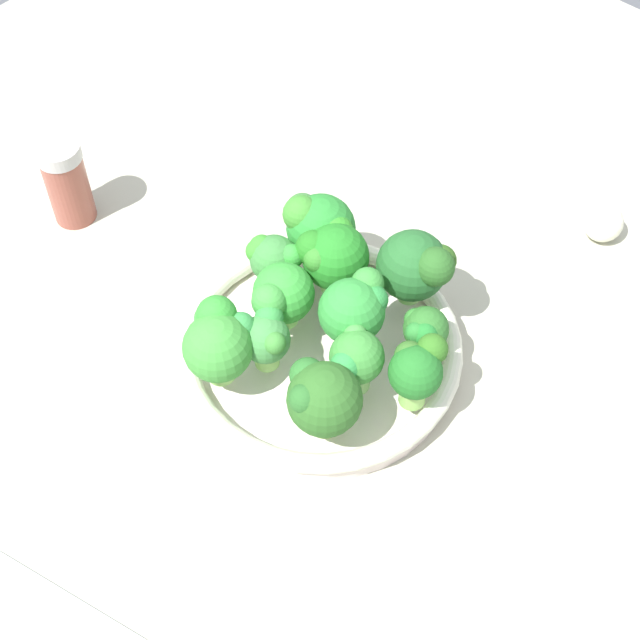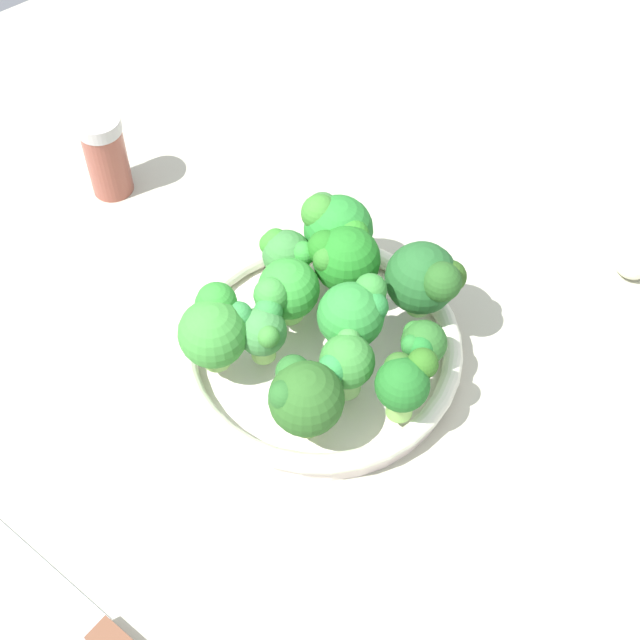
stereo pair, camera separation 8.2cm
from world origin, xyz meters
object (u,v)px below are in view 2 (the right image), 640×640
at_px(broccoli_floret_2, 426,279).
at_px(broccoli_floret_10, 422,344).
at_px(bowl, 320,351).
at_px(broccoli_floret_7, 345,363).
at_px(broccoli_floret_11, 304,397).
at_px(broccoli_floret_0, 342,258).
at_px(pepper_shaker, 106,155).
at_px(garlic_bulb, 635,259).
at_px(broccoli_floret_6, 263,330).
at_px(broccoli_floret_3, 337,228).
at_px(broccoli_floret_9, 404,382).
at_px(broccoli_floret_5, 215,326).
at_px(broccoli_floret_1, 354,313).
at_px(broccoli_floret_4, 285,291).
at_px(broccoli_floret_8, 286,254).
at_px(knife, 97,631).

relative_size(broccoli_floret_2, broccoli_floret_10, 1.58).
xyz_separation_m(bowl, broccoli_floret_7, (0.05, -0.02, 0.06)).
bearing_deg(broccoli_floret_2, broccoli_floret_7, -78.22).
height_order(broccoli_floret_2, broccoli_floret_11, broccoli_floret_2).
xyz_separation_m(broccoli_floret_0, pepper_shaker, (-0.28, -0.09, -0.03)).
bearing_deg(garlic_bulb, broccoli_floret_11, -97.14).
bearing_deg(garlic_bulb, broccoli_floret_6, -109.44).
xyz_separation_m(broccoli_floret_3, pepper_shaker, (-0.25, -0.11, -0.03)).
bearing_deg(broccoli_floret_6, broccoli_floret_0, 99.55).
bearing_deg(broccoli_floret_7, broccoli_floret_9, 28.43).
bearing_deg(broccoli_floret_9, broccoli_floret_5, -148.04).
relative_size(broccoli_floret_1, broccoli_floret_7, 1.16).
relative_size(broccoli_floret_4, broccoli_floret_8, 1.12).
distance_m(broccoli_floret_5, garlic_bulb, 0.42).
height_order(knife, garlic_bulb, garlic_bulb).
relative_size(garlic_bulb, pepper_shaker, 0.42).
height_order(broccoli_floret_2, knife, broccoli_floret_2).
distance_m(broccoli_floret_6, broccoli_floret_8, 0.09).
relative_size(broccoli_floret_4, broccoli_floret_9, 0.99).
bearing_deg(broccoli_floret_11, pepper_shaker, 175.32).
bearing_deg(broccoli_floret_4, broccoli_floret_2, 55.34).
bearing_deg(broccoli_floret_0, broccoli_floret_6, -80.45).
xyz_separation_m(broccoli_floret_5, broccoli_floret_7, (0.10, 0.06, -0.00)).
xyz_separation_m(broccoli_floret_6, garlic_bulb, (0.13, 0.36, -0.05)).
height_order(broccoli_floret_2, broccoli_floret_5, broccoli_floret_2).
relative_size(bowl, broccoli_floret_4, 3.95).
height_order(broccoli_floret_0, broccoli_floret_1, broccoli_floret_1).
bearing_deg(broccoli_floret_1, broccoli_floret_10, 32.77).
bearing_deg(broccoli_floret_2, broccoli_floret_1, -96.60).
bearing_deg(broccoli_floret_5, broccoli_floret_10, 48.60).
distance_m(broccoli_floret_7, pepper_shaker, 0.37).
xyz_separation_m(broccoli_floret_10, broccoli_floret_11, (-0.01, -0.12, 0.01)).
height_order(broccoli_floret_3, broccoli_floret_6, broccoli_floret_3).
relative_size(broccoli_floret_7, broccoli_floret_9, 0.98).
height_order(broccoli_floret_0, garlic_bulb, broccoli_floret_0).
xyz_separation_m(bowl, broccoli_floret_8, (-0.08, 0.02, 0.05)).
height_order(bowl, broccoli_floret_4, broccoli_floret_4).
height_order(broccoli_floret_0, broccoli_floret_5, broccoli_floret_0).
bearing_deg(broccoli_floret_9, broccoli_floret_6, -154.40).
height_order(bowl, pepper_shaker, pepper_shaker).
bearing_deg(broccoli_floret_0, broccoli_floret_2, 31.71).
bearing_deg(broccoli_floret_5, knife, -56.93).
bearing_deg(broccoli_floret_7, broccoli_floret_1, 131.91).
distance_m(broccoli_floret_0, garlic_bulb, 0.30).
height_order(broccoli_floret_5, knife, broccoli_floret_5).
distance_m(broccoli_floret_5, pepper_shaker, 0.27).
xyz_separation_m(broccoli_floret_7, pepper_shaker, (-0.37, -0.02, -0.02)).
height_order(broccoli_floret_3, garlic_bulb, broccoli_floret_3).
xyz_separation_m(broccoli_floret_4, broccoli_floret_8, (-0.04, 0.03, -0.00)).
distance_m(broccoli_floret_1, broccoli_floret_8, 0.10).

